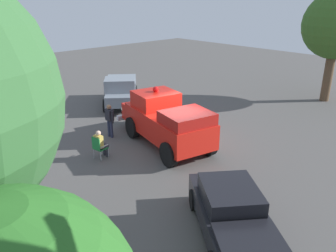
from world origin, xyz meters
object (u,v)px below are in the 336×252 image
at_px(lawn_chair_near_truck, 98,146).
at_px(spectator_seated, 101,143).
at_px(vintage_fire_truck, 165,120).
at_px(classic_hot_rod, 232,215).
at_px(spectator_standing, 110,118).
at_px(parked_pickup, 121,89).

distance_m(lawn_chair_near_truck, spectator_seated, 0.17).
bearing_deg(vintage_fire_truck, spectator_seated, -105.00).
bearing_deg(classic_hot_rod, spectator_standing, 168.75).
relative_size(classic_hot_rod, lawn_chair_near_truck, 4.51).
distance_m(classic_hot_rod, spectator_standing, 8.85).
bearing_deg(spectator_standing, parked_pickup, 138.09).
relative_size(classic_hot_rod, spectator_standing, 2.74).
bearing_deg(vintage_fire_truck, classic_hot_rod, -26.89).
relative_size(vintage_fire_truck, spectator_standing, 3.75).
xyz_separation_m(spectator_seated, spectator_standing, (-1.69, 1.64, 0.27)).
distance_m(parked_pickup, spectator_seated, 7.71).
height_order(parked_pickup, lawn_chair_near_truck, parked_pickup).
relative_size(spectator_seated, spectator_standing, 0.77).
relative_size(parked_pickup, spectator_seated, 3.78).
xyz_separation_m(vintage_fire_truck, spectator_standing, (-2.50, -1.41, -0.23)).
relative_size(classic_hot_rod, parked_pickup, 0.94).
relative_size(parked_pickup, lawn_chair_near_truck, 4.79).
bearing_deg(lawn_chair_near_truck, classic_hot_rod, 0.32).
bearing_deg(lawn_chair_near_truck, spectator_standing, 134.07).
distance_m(vintage_fire_truck, spectator_seated, 3.19).
distance_m(vintage_fire_truck, lawn_chair_near_truck, 3.33).
distance_m(parked_pickup, spectator_standing, 5.36).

